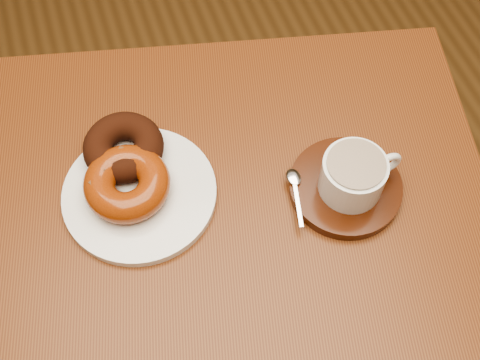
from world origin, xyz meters
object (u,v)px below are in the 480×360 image
object	(u,v)px
cafe_table	(228,225)
coffee_cup	(354,175)
saucer	(345,187)
donut_plate	(140,194)

from	to	relation	value
cafe_table	coffee_cup	xyz separation A→B (m)	(0.16, -0.06, 0.16)
cafe_table	saucer	world-z (taller)	saucer
saucer	coffee_cup	bearing A→B (deg)	-47.92
cafe_table	donut_plate	world-z (taller)	donut_plate
saucer	coffee_cup	distance (m)	0.04
coffee_cup	donut_plate	bearing A→B (deg)	160.67
donut_plate	saucer	bearing A→B (deg)	-16.69
donut_plate	saucer	xyz separation A→B (m)	(0.28, -0.08, 0.00)
cafe_table	donut_plate	size ratio (longest dim) A/B	3.97
donut_plate	coffee_cup	size ratio (longest dim) A/B	1.85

